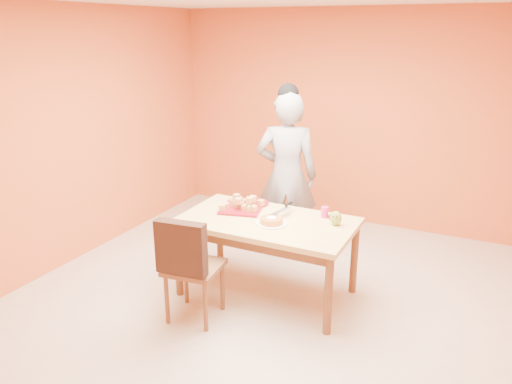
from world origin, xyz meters
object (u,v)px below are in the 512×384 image
at_px(magenta_glass, 325,212).
at_px(red_dinner_plate, 256,203).
at_px(dining_table, 267,229).
at_px(pastry_platter, 242,209).
at_px(checker_tin, 333,217).
at_px(sponge_cake, 272,220).
at_px(dining_chair, 193,265).
at_px(egg_ornament, 336,218).
at_px(person, 287,176).

bearing_deg(magenta_glass, red_dinner_plate, 176.10).
distance_m(dining_table, pastry_platter, 0.38).
distance_m(red_dinner_plate, checker_tin, 0.82).
bearing_deg(red_dinner_plate, pastry_platter, -102.66).
bearing_deg(red_dinner_plate, checker_tin, -3.07).
distance_m(dining_table, checker_tin, 0.63).
bearing_deg(checker_tin, sponge_cake, -139.77).
bearing_deg(sponge_cake, checker_tin, 40.23).
height_order(dining_chair, magenta_glass, dining_chair).
distance_m(sponge_cake, egg_ornament, 0.58).
xyz_separation_m(red_dinner_plate, magenta_glass, (0.74, -0.05, 0.04)).
relative_size(sponge_cake, egg_ornament, 1.59).
height_order(person, sponge_cake, person).
height_order(dining_chair, sponge_cake, dining_chair).
xyz_separation_m(dining_chair, person, (0.20, 1.59, 0.40)).
bearing_deg(dining_table, egg_ornament, 14.23).
distance_m(dining_table, magenta_glass, 0.56).
xyz_separation_m(dining_table, magenta_glass, (0.46, 0.30, 0.14)).
bearing_deg(red_dinner_plate, magenta_glass, -3.90).
distance_m(red_dinner_plate, sponge_cake, 0.57).
xyz_separation_m(dining_chair, sponge_cake, (0.47, 0.59, 0.29)).
bearing_deg(pastry_platter, red_dinner_plate, 77.34).
bearing_deg(sponge_cake, red_dinner_plate, 130.65).
height_order(pastry_platter, magenta_glass, magenta_glass).
xyz_separation_m(red_dinner_plate, sponge_cake, (0.37, -0.43, 0.03)).
relative_size(dining_chair, checker_tin, 11.25).
bearing_deg(pastry_platter, dining_table, -21.89).
bearing_deg(egg_ornament, magenta_glass, 154.49).
height_order(red_dinner_plate, egg_ornament, egg_ornament).
bearing_deg(sponge_cake, egg_ornament, 23.86).
xyz_separation_m(person, sponge_cake, (0.27, -1.00, -0.12)).
relative_size(red_dinner_plate, sponge_cake, 1.27).
bearing_deg(checker_tin, dining_table, -150.30).
height_order(dining_chair, egg_ornament, dining_chair).
xyz_separation_m(sponge_cake, egg_ornament, (0.53, 0.23, 0.03)).
height_order(dining_table, egg_ornament, egg_ornament).
relative_size(dining_chair, egg_ornament, 7.50).
xyz_separation_m(dining_table, dining_chair, (-0.39, -0.67, -0.16)).
xyz_separation_m(pastry_platter, sponge_cake, (0.42, -0.21, 0.02)).
bearing_deg(dining_chair, pastry_platter, 79.17).
distance_m(pastry_platter, checker_tin, 0.89).
bearing_deg(magenta_glass, dining_chair, -131.08).
relative_size(dining_table, red_dinner_plate, 6.06).
xyz_separation_m(sponge_cake, checker_tin, (0.45, 0.38, -0.02)).
height_order(sponge_cake, checker_tin, sponge_cake).
distance_m(pastry_platter, sponge_cake, 0.47).
relative_size(pastry_platter, magenta_glass, 3.84).
xyz_separation_m(egg_ornament, magenta_glass, (-0.15, 0.14, -0.02)).
relative_size(red_dinner_plate, checker_tin, 3.02).
bearing_deg(person, egg_ornament, 118.08).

